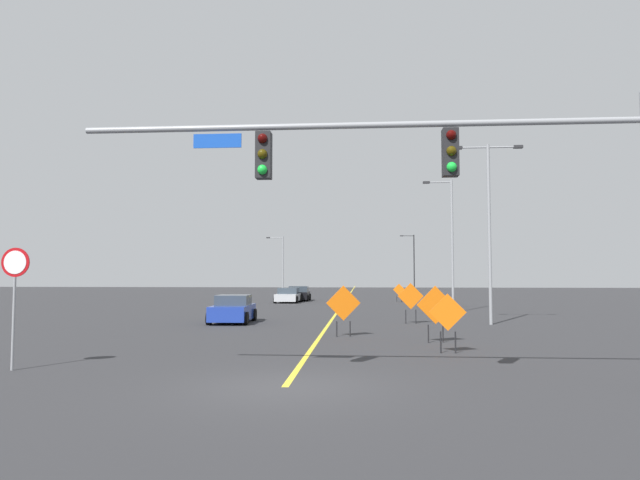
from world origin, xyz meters
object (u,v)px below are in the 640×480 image
(construction_sign_left_lane, at_px, (411,298))
(car_blue_mid, at_px, (233,310))
(street_lamp_mid_right, at_px, (489,218))
(street_lamp_near_left, at_px, (413,260))
(car_silver_passing, at_px, (288,296))
(street_lamp_near_right, at_px, (450,239))
(construction_sign_median_near, at_px, (399,291))
(construction_sign_median_far, at_px, (435,307))
(car_black_approaching, at_px, (299,294))
(stop_sign, at_px, (15,284))
(construction_sign_right_shoulder, at_px, (448,315))
(construction_sign_right_lane, at_px, (343,305))
(street_lamp_mid_left, at_px, (282,262))
(traffic_signal_assembly, at_px, (444,171))

(construction_sign_left_lane, distance_m, car_blue_mid, 9.10)
(street_lamp_mid_right, distance_m, car_blue_mid, 13.77)
(street_lamp_near_left, bearing_deg, car_silver_passing, -112.86)
(street_lamp_mid_right, xyz_separation_m, construction_sign_left_lane, (-3.89, 0.29, -3.97))
(street_lamp_near_right, bearing_deg, construction_sign_median_near, 100.20)
(construction_sign_median_far, relative_size, car_black_approaching, 0.51)
(stop_sign, xyz_separation_m, car_silver_passing, (2.38, 36.07, -1.60))
(construction_sign_median_far, bearing_deg, car_silver_passing, 107.55)
(street_lamp_near_right, bearing_deg, construction_sign_right_shoulder, -98.97)
(construction_sign_right_lane, relative_size, car_blue_mid, 0.52)
(construction_sign_left_lane, bearing_deg, construction_sign_median_near, 87.85)
(construction_sign_left_lane, bearing_deg, construction_sign_right_lane, -116.99)
(construction_sign_right_lane, xyz_separation_m, car_blue_mid, (-5.90, 6.15, -0.60))
(street_lamp_near_right, bearing_deg, car_blue_mid, -144.20)
(construction_sign_median_far, relative_size, construction_sign_right_shoulder, 1.10)
(car_black_approaching, bearing_deg, stop_sign, -94.18)
(construction_sign_left_lane, bearing_deg, car_blue_mid, -179.37)
(construction_sign_median_far, bearing_deg, street_lamp_mid_left, 104.89)
(construction_sign_left_lane, relative_size, construction_sign_right_shoulder, 1.10)
(stop_sign, height_order, construction_sign_median_far, stop_sign)
(traffic_signal_assembly, relative_size, construction_sign_median_far, 6.08)
(traffic_signal_assembly, height_order, construction_sign_median_near, traffic_signal_assembly)
(street_lamp_near_left, relative_size, car_silver_passing, 2.09)
(construction_sign_left_lane, relative_size, car_silver_passing, 0.51)
(traffic_signal_assembly, height_order, street_lamp_near_right, street_lamp_near_right)
(street_lamp_mid_right, bearing_deg, street_lamp_near_left, 88.96)
(construction_sign_right_lane, height_order, car_blue_mid, construction_sign_right_lane)
(car_silver_passing, bearing_deg, construction_sign_left_lane, -66.93)
(street_lamp_mid_left, relative_size, construction_sign_left_lane, 3.47)
(construction_sign_median_far, distance_m, car_black_approaching, 33.87)
(street_lamp_mid_right, relative_size, street_lamp_mid_left, 1.27)
(stop_sign, height_order, car_blue_mid, stop_sign)
(car_silver_passing, bearing_deg, stop_sign, -93.77)
(street_lamp_near_left, relative_size, street_lamp_mid_left, 1.17)
(traffic_signal_assembly, xyz_separation_m, construction_sign_right_shoulder, (0.87, 5.74, -3.53))
(street_lamp_near_right, height_order, construction_sign_right_shoulder, street_lamp_near_right)
(traffic_signal_assembly, xyz_separation_m, street_lamp_mid_left, (-11.51, 54.90, -0.74))
(street_lamp_near_left, bearing_deg, construction_sign_median_far, -94.29)
(street_lamp_mid_left, distance_m, car_silver_passing, 17.79)
(street_lamp_mid_right, bearing_deg, construction_sign_median_far, -115.39)
(construction_sign_right_lane, bearing_deg, car_blue_mid, 133.82)
(street_lamp_mid_left, distance_m, construction_sign_left_lane, 40.33)
(traffic_signal_assembly, relative_size, construction_sign_left_lane, 6.13)
(construction_sign_right_lane, relative_size, construction_sign_right_shoulder, 1.09)
(stop_sign, relative_size, car_blue_mid, 0.80)
(street_lamp_near_right, bearing_deg, car_black_approaching, 126.86)
(traffic_signal_assembly, relative_size, car_silver_passing, 3.14)
(street_lamp_near_right, xyz_separation_m, car_black_approaching, (-11.86, 15.82, -4.17))
(traffic_signal_assembly, bearing_deg, car_black_approaching, 100.83)
(street_lamp_near_right, relative_size, construction_sign_left_lane, 4.29)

